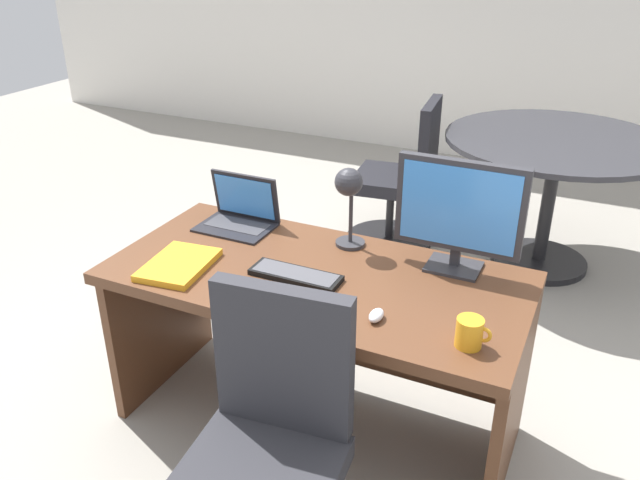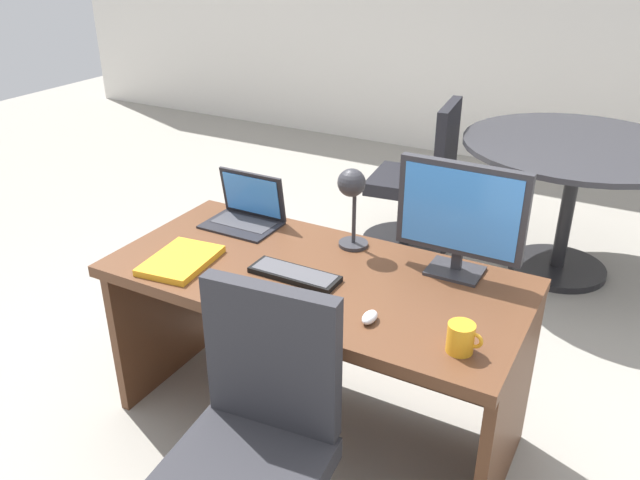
% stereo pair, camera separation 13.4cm
% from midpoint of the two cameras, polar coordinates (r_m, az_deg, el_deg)
% --- Properties ---
extents(ground, '(12.00, 12.00, 0.00)m').
position_cam_midpoint_polar(ground, '(3.99, 11.19, -2.80)').
color(ground, gray).
extents(desk, '(1.57, 0.75, 0.72)m').
position_cam_midpoint_polar(desk, '(2.54, 1.57, -6.38)').
color(desk, '#56331E').
rests_on(desk, ground).
extents(monitor, '(0.47, 0.16, 0.43)m').
position_cam_midpoint_polar(monitor, '(2.37, 13.97, 2.26)').
color(monitor, '#2D2D33').
rests_on(monitor, desk).
extents(laptop, '(0.31, 0.23, 0.22)m').
position_cam_midpoint_polar(laptop, '(2.80, -5.07, 2.85)').
color(laptop, black).
rests_on(laptop, desk).
extents(keyboard, '(0.34, 0.12, 0.02)m').
position_cam_midpoint_polar(keyboard, '(2.38, -0.65, -3.07)').
color(keyboard, black).
rests_on(keyboard, desk).
extents(mouse, '(0.04, 0.08, 0.03)m').
position_cam_midpoint_polar(mouse, '(2.13, 6.24, -6.85)').
color(mouse, silver).
rests_on(mouse, desk).
extents(desk_lamp, '(0.12, 0.14, 0.34)m').
position_cam_midpoint_polar(desk_lamp, '(2.50, 4.39, 4.20)').
color(desk_lamp, '#2D2D33').
rests_on(desk_lamp, desk).
extents(book, '(0.25, 0.33, 0.03)m').
position_cam_midpoint_polar(book, '(2.51, -10.74, -1.82)').
color(book, orange).
rests_on(book, desk).
extents(coffee_mug, '(0.11, 0.08, 0.10)m').
position_cam_midpoint_polar(coffee_mug, '(2.03, 14.29, -8.44)').
color(coffee_mug, orange).
rests_on(coffee_mug, desk).
extents(office_chair, '(0.56, 0.56, 0.96)m').
position_cam_midpoint_polar(office_chair, '(2.10, -4.05, -19.81)').
color(office_chair, black).
rests_on(office_chair, ground).
extents(meeting_table, '(1.27, 1.27, 0.81)m').
position_cam_midpoint_polar(meeting_table, '(3.96, 22.44, 5.27)').
color(meeting_table, black).
rests_on(meeting_table, ground).
extents(meeting_chair_near, '(0.56, 0.56, 0.96)m').
position_cam_midpoint_polar(meeting_chair_near, '(4.11, 9.62, 4.35)').
color(meeting_chair_near, black).
rests_on(meeting_chair_near, ground).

